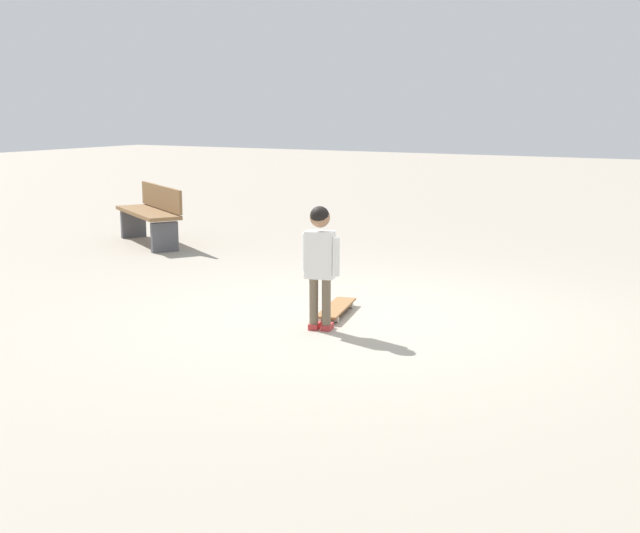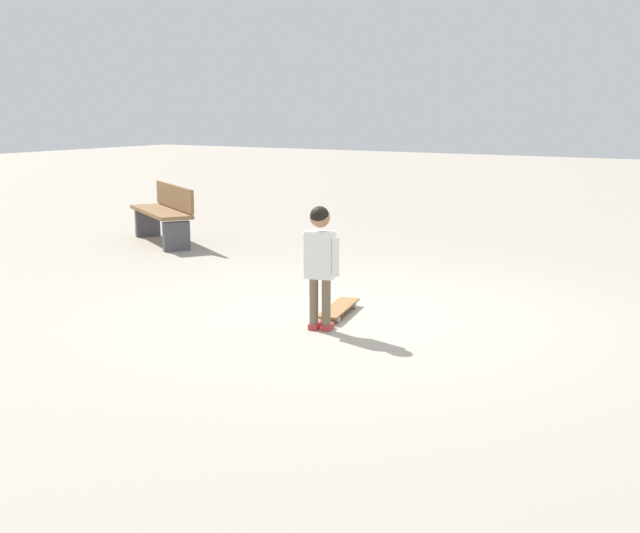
# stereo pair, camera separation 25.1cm
# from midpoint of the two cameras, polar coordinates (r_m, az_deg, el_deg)

# --- Properties ---
(ground_plane) EXTENTS (50.00, 50.00, 0.00)m
(ground_plane) POSITION_cam_midpoint_polar(r_m,az_deg,el_deg) (7.60, 1.66, -3.39)
(ground_plane) COLOR #9E9384
(child_person) EXTENTS (0.22, 0.40, 1.06)m
(child_person) POSITION_cam_midpoint_polar(r_m,az_deg,el_deg) (6.99, -1.03, 0.85)
(child_person) COLOR brown
(child_person) RESTS_ON ground
(skateboard) EXTENTS (0.81, 0.38, 0.07)m
(skateboard) POSITION_cam_midpoint_polar(r_m,az_deg,el_deg) (7.63, 0.18, -2.86)
(skateboard) COLOR olive
(skateboard) RESTS_ON ground
(street_bench) EXTENTS (1.21, 1.60, 0.80)m
(street_bench) POSITION_cam_midpoint_polar(r_m,az_deg,el_deg) (11.74, -12.03, 3.55)
(street_bench) COLOR brown
(street_bench) RESTS_ON ground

